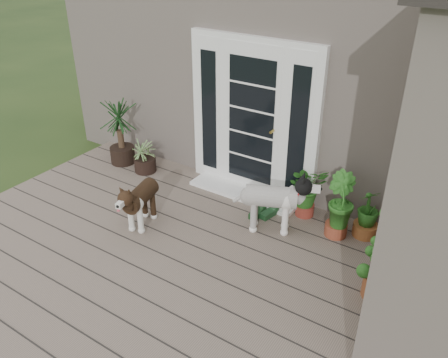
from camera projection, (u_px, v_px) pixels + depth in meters
The scene contains 14 objects.
deck at pixel (163, 284), 4.98m from camera, with size 6.20×4.60×0.12m, color #6B5B4C.
house_main at pixel (329, 61), 7.36m from camera, with size 7.40×4.00×3.10m, color #665E54.
door_unit at pixel (253, 119), 6.13m from camera, with size 1.90×0.14×2.15m, color white.
door_step at pixel (243, 193), 6.50m from camera, with size 1.60×0.40×0.05m, color white.
brindle_dog at pixel (141, 204), 5.72m from camera, with size 0.32×0.74×0.61m, color #342113, non-canonical shape.
white_dog at pixel (271, 206), 5.60m from camera, with size 0.36×0.84×0.70m, color silver, non-canonical shape.
spider_plant at pixel (144, 154), 6.98m from camera, with size 0.55×0.55×0.59m, color #85A867, non-canonical shape.
yucca at pixel (120, 132), 7.13m from camera, with size 0.72×0.72×1.05m, color black, non-canonical shape.
herb_a at pixel (306, 193), 5.90m from camera, with size 0.51×0.51×0.64m, color #164E1B.
herb_b at pixel (338, 213), 5.52m from camera, with size 0.41×0.41×0.62m, color #1B5E1F.
herb_c at pixel (367, 218), 5.55m from camera, with size 0.31×0.31×0.48m, color #1F5819.
sapling at pixel (393, 223), 4.30m from camera, with size 0.53×0.53×1.81m, color #1A5B1F, non-canonical shape.
clog_left at pixel (269, 212), 6.01m from camera, with size 0.15×0.33×0.10m, color #16381C, non-canonical shape.
clog_right at pixel (258, 212), 6.02m from camera, with size 0.16×0.34×0.10m, color #143417, non-canonical shape.
Camera 1 is at (2.64, -2.41, 3.47)m, focal length 36.95 mm.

